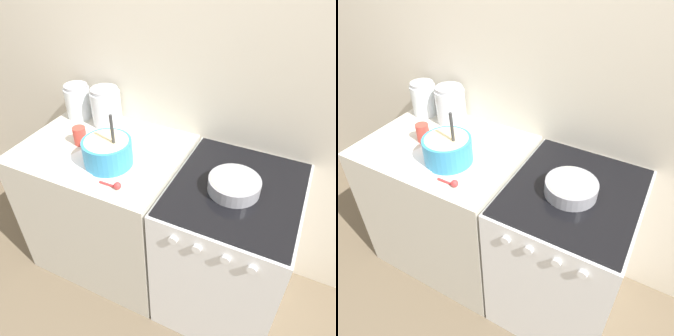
# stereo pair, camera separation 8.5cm
# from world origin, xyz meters

# --- Properties ---
(ground_plane) EXTENTS (12.00, 12.00, 0.00)m
(ground_plane) POSITION_xyz_m (0.00, 0.00, 0.00)
(ground_plane) COLOR brown
(wall_back) EXTENTS (4.78, 0.05, 2.40)m
(wall_back) POSITION_xyz_m (0.00, 0.72, 1.20)
(wall_back) COLOR beige
(wall_back) RESTS_ON ground_plane
(countertop_cabinet) EXTENTS (0.89, 0.70, 0.89)m
(countertop_cabinet) POSITION_xyz_m (-0.44, 0.35, 0.45)
(countertop_cabinet) COLOR beige
(countertop_cabinet) RESTS_ON ground_plane
(stove) EXTENTS (0.62, 0.72, 0.89)m
(stove) POSITION_xyz_m (0.33, 0.35, 0.45)
(stove) COLOR silver
(stove) RESTS_ON ground_plane
(mixing_bowl) EXTENTS (0.25, 0.25, 0.29)m
(mixing_bowl) POSITION_xyz_m (-0.33, 0.25, 0.97)
(mixing_bowl) COLOR #338CBF
(mixing_bowl) RESTS_ON countertop_cabinet
(baking_pan) EXTENTS (0.24, 0.24, 0.07)m
(baking_pan) POSITION_xyz_m (0.31, 0.32, 0.93)
(baking_pan) COLOR gray
(baking_pan) RESTS_ON stove
(storage_jar_left) EXTENTS (0.16, 0.16, 0.21)m
(storage_jar_left) POSITION_xyz_m (-0.77, 0.59, 0.98)
(storage_jar_left) COLOR silver
(storage_jar_left) RESTS_ON countertop_cabinet
(storage_jar_middle) EXTENTS (0.18, 0.18, 0.23)m
(storage_jar_middle) POSITION_xyz_m (-0.56, 0.59, 0.99)
(storage_jar_middle) COLOR silver
(storage_jar_middle) RESTS_ON countertop_cabinet
(tin_can) EXTENTS (0.07, 0.07, 0.10)m
(tin_can) POSITION_xyz_m (-0.57, 0.33, 0.95)
(tin_can) COLOR #CC3F33
(tin_can) RESTS_ON countertop_cabinet
(recipe_page) EXTENTS (0.29, 0.32, 0.01)m
(recipe_page) POSITION_xyz_m (-0.45, 0.16, 0.90)
(recipe_page) COLOR white
(recipe_page) RESTS_ON countertop_cabinet
(measuring_spoon) EXTENTS (0.12, 0.04, 0.04)m
(measuring_spoon) POSITION_xyz_m (-0.19, 0.10, 0.91)
(measuring_spoon) COLOR red
(measuring_spoon) RESTS_ON countertop_cabinet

